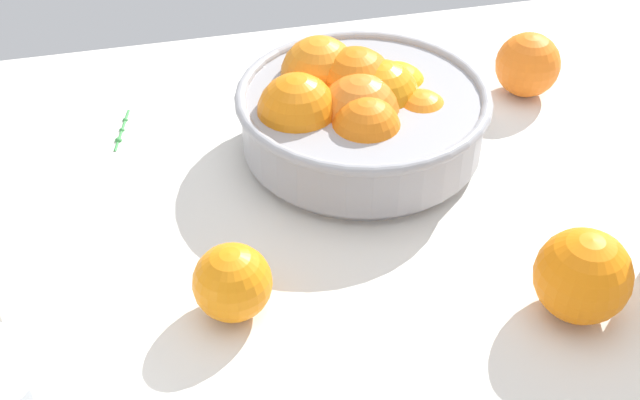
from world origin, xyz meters
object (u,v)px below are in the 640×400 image
at_px(fruit_bowl, 359,111).
at_px(loose_orange_2, 583,276).
at_px(loose_orange_1, 528,65).
at_px(loose_orange_0, 232,283).

bearing_deg(fruit_bowl, loose_orange_2, -66.03).
bearing_deg(loose_orange_1, loose_orange_2, -107.00).
xyz_separation_m(loose_orange_0, loose_orange_2, (0.28, -0.07, 0.01)).
bearing_deg(loose_orange_0, loose_orange_1, 34.61).
height_order(fruit_bowl, loose_orange_0, fruit_bowl).
bearing_deg(fruit_bowl, loose_orange_0, -129.56).
bearing_deg(fruit_bowl, loose_orange_1, 16.71).
bearing_deg(loose_orange_0, fruit_bowl, 50.44).
height_order(fruit_bowl, loose_orange_1, fruit_bowl).
relative_size(fruit_bowl, loose_orange_1, 3.53).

